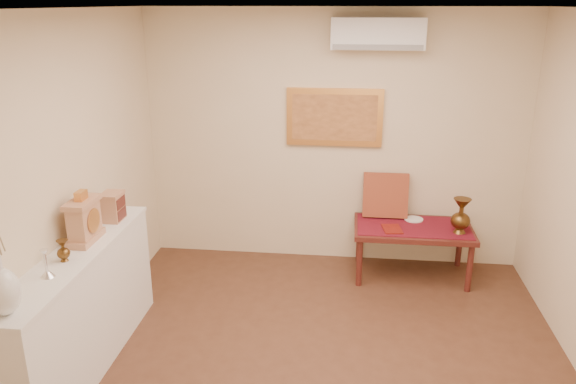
# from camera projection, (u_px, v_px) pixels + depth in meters

# --- Properties ---
(floor) EXTENTS (4.50, 4.50, 0.00)m
(floor) POSITION_uv_depth(u_px,v_px,m) (318.00, 382.00, 4.26)
(floor) COLOR brown
(floor) RESTS_ON ground
(ceiling) EXTENTS (4.50, 4.50, 0.00)m
(ceiling) POSITION_uv_depth(u_px,v_px,m) (326.00, 9.00, 3.40)
(ceiling) COLOR silver
(ceiling) RESTS_ON ground
(wall_back) EXTENTS (4.00, 0.02, 2.70)m
(wall_back) POSITION_uv_depth(u_px,v_px,m) (334.00, 140.00, 5.95)
(wall_back) COLOR beige
(wall_back) RESTS_ON ground
(wall_left) EXTENTS (0.02, 4.50, 2.70)m
(wall_left) POSITION_uv_depth(u_px,v_px,m) (45.00, 205.00, 4.05)
(wall_left) COLOR beige
(wall_left) RESTS_ON ground
(candlestick) EXTENTS (0.10, 0.10, 0.20)m
(candlestick) POSITION_uv_depth(u_px,v_px,m) (46.00, 263.00, 3.76)
(candlestick) COLOR silver
(candlestick) RESTS_ON display_ledge
(brass_urn_small) EXTENTS (0.09, 0.09, 0.21)m
(brass_urn_small) POSITION_uv_depth(u_px,v_px,m) (63.00, 247.00, 3.99)
(brass_urn_small) COLOR brown
(brass_urn_small) RESTS_ON display_ledge
(table_cloth) EXTENTS (1.14, 0.59, 0.01)m
(table_cloth) POSITION_uv_depth(u_px,v_px,m) (413.00, 226.00, 5.76)
(table_cloth) COLOR maroon
(table_cloth) RESTS_ON low_table
(brass_urn_tall) EXTENTS (0.19, 0.19, 0.44)m
(brass_urn_tall) POSITION_uv_depth(u_px,v_px,m) (461.00, 212.00, 5.53)
(brass_urn_tall) COLOR brown
(brass_urn_tall) RESTS_ON table_cloth
(plate) EXTENTS (0.20, 0.20, 0.01)m
(plate) POSITION_uv_depth(u_px,v_px,m) (414.00, 219.00, 5.92)
(plate) COLOR silver
(plate) RESTS_ON table_cloth
(menu) EXTENTS (0.21, 0.27, 0.01)m
(menu) POSITION_uv_depth(u_px,v_px,m) (392.00, 229.00, 5.67)
(menu) COLOR maroon
(menu) RESTS_ON table_cloth
(cushion) EXTENTS (0.47, 0.20, 0.48)m
(cushion) POSITION_uv_depth(u_px,v_px,m) (385.00, 195.00, 5.95)
(cushion) COLOR maroon
(cushion) RESTS_ON table_cloth
(display_ledge) EXTENTS (0.37, 2.02, 0.98)m
(display_ledge) POSITION_uv_depth(u_px,v_px,m) (82.00, 311.00, 4.31)
(display_ledge) COLOR white
(display_ledge) RESTS_ON floor
(mantel_clock) EXTENTS (0.17, 0.36, 0.41)m
(mantel_clock) POSITION_uv_depth(u_px,v_px,m) (84.00, 220.00, 4.30)
(mantel_clock) COLOR tan
(mantel_clock) RESTS_ON display_ledge
(wooden_chest) EXTENTS (0.16, 0.21, 0.24)m
(wooden_chest) POSITION_uv_depth(u_px,v_px,m) (113.00, 206.00, 4.73)
(wooden_chest) COLOR tan
(wooden_chest) RESTS_ON display_ledge
(low_table) EXTENTS (1.20, 0.70, 0.55)m
(low_table) POSITION_uv_depth(u_px,v_px,m) (413.00, 232.00, 5.78)
(low_table) COLOR #531F19
(low_table) RESTS_ON floor
(painting) EXTENTS (1.00, 0.06, 0.60)m
(painting) POSITION_uv_depth(u_px,v_px,m) (334.00, 117.00, 5.84)
(painting) COLOR #DE9447
(painting) RESTS_ON wall_back
(ac_unit) EXTENTS (0.90, 0.25, 0.30)m
(ac_unit) POSITION_uv_depth(u_px,v_px,m) (378.00, 34.00, 5.43)
(ac_unit) COLOR white
(ac_unit) RESTS_ON wall_back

